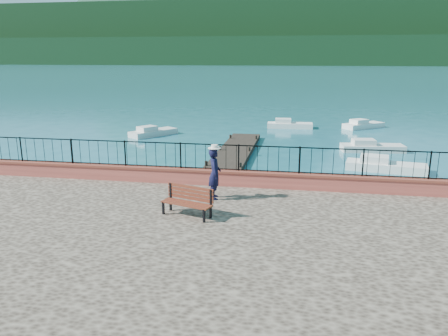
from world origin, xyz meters
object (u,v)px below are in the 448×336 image
(boat_0, at_px, (131,178))
(boat_4, at_px, (290,123))
(park_bench, at_px, (187,207))
(person, at_px, (215,174))
(boat_3, at_px, (153,130))
(boat_5, at_px, (364,123))
(boat_1, at_px, (386,163))
(boat_2, at_px, (373,145))

(boat_0, bearing_deg, boat_4, 77.23)
(park_bench, bearing_deg, person, 92.60)
(park_bench, bearing_deg, boat_3, 129.75)
(boat_4, bearing_deg, boat_5, 6.96)
(boat_0, distance_m, boat_5, 23.39)
(boat_1, distance_m, boat_2, 4.94)
(boat_0, xyz_separation_m, boat_4, (6.78, 18.51, 0.00))
(boat_2, xyz_separation_m, boat_5, (0.68, 9.53, 0.00))
(boat_0, bearing_deg, person, -36.03)
(boat_2, bearing_deg, park_bench, -122.49)
(park_bench, height_order, boat_5, park_bench)
(boat_1, xyz_separation_m, boat_3, (-15.55, 7.99, 0.00))
(boat_2, bearing_deg, boat_5, 79.07)
(park_bench, relative_size, boat_0, 0.45)
(boat_2, bearing_deg, person, -123.65)
(park_bench, height_order, boat_2, park_bench)
(boat_4, relative_size, boat_5, 1.04)
(boat_3, xyz_separation_m, boat_5, (16.27, 6.47, 0.00))
(park_bench, distance_m, boat_3, 20.92)
(park_bench, distance_m, boat_1, 13.87)
(park_bench, xyz_separation_m, boat_1, (7.81, 11.41, -1.07))
(boat_4, bearing_deg, boat_0, -112.37)
(boat_1, relative_size, boat_5, 1.12)
(person, bearing_deg, boat_4, -16.46)
(boat_0, relative_size, boat_5, 1.03)
(park_bench, xyz_separation_m, boat_5, (8.53, 25.88, -1.07))
(boat_4, height_order, boat_5, same)
(park_bench, height_order, person, person)
(boat_2, bearing_deg, boat_3, 162.06)
(park_bench, bearing_deg, boat_5, 89.76)
(park_bench, height_order, boat_0, park_bench)
(boat_1, bearing_deg, boat_2, 99.83)
(boat_5, bearing_deg, boat_2, -131.63)
(boat_2, relative_size, boat_5, 1.07)
(boat_0, distance_m, boat_2, 15.78)
(person, bearing_deg, boat_2, -38.52)
(boat_0, relative_size, boat_2, 0.96)
(boat_1, xyz_separation_m, boat_4, (-5.40, 13.47, 0.00))
(person, height_order, boat_3, person)
(boat_0, xyz_separation_m, boat_3, (-3.37, 13.04, 0.00))
(person, bearing_deg, boat_3, 13.31)
(person, distance_m, boat_4, 23.24)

